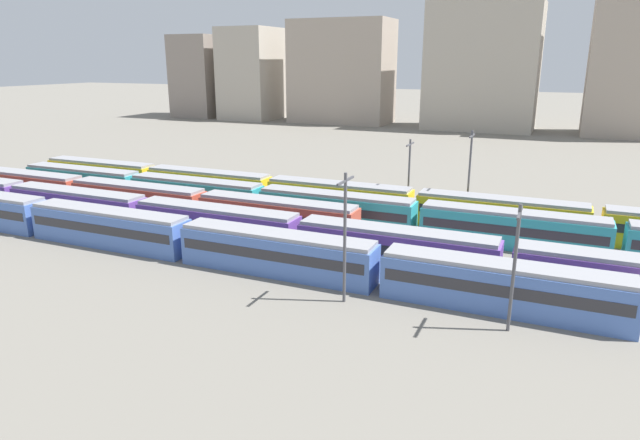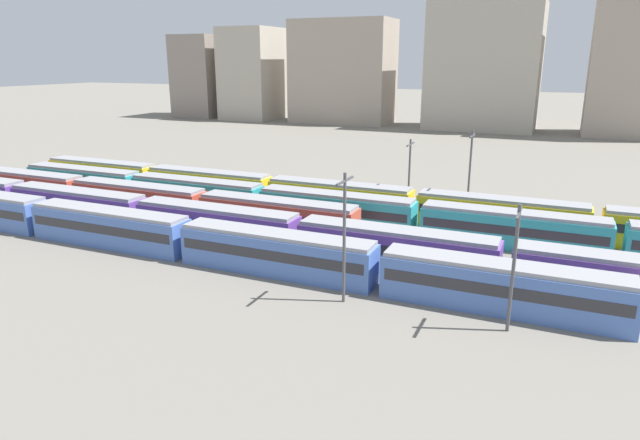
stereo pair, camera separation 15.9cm
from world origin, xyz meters
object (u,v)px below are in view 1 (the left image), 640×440
(train_track_0, at_px, (187,239))
(train_track_1, at_px, (216,224))
(train_track_2, at_px, (138,199))
(train_track_4, at_px, (339,197))
(catenary_pole_3, at_px, (409,172))
(catenary_pole_2, at_px, (515,262))
(catenary_pole_1, at_px, (469,171))
(catenary_pole_0, at_px, (345,232))
(train_track_3, at_px, (419,218))

(train_track_0, xyz_separation_m, train_track_1, (-0.23, 5.20, 0.00))
(train_track_0, xyz_separation_m, train_track_2, (-14.87, 10.40, -0.00))
(train_track_4, xyz_separation_m, catenary_pole_3, (7.78, 3.19, 3.14))
(train_track_2, relative_size, catenary_pole_3, 6.18)
(catenary_pole_3, bearing_deg, train_track_1, -128.61)
(catenary_pole_3, bearing_deg, train_track_4, -157.67)
(train_track_1, distance_m, train_track_2, 15.53)
(train_track_4, distance_m, catenary_pole_2, 32.87)
(catenary_pole_3, bearing_deg, catenary_pole_2, -62.07)
(catenary_pole_1, bearing_deg, catenary_pole_0, -100.11)
(train_track_1, distance_m, catenary_pole_1, 29.10)
(catenary_pole_0, bearing_deg, catenary_pole_3, 94.78)
(catenary_pole_0, height_order, catenary_pole_2, catenary_pole_0)
(train_track_3, height_order, catenary_pole_2, catenary_pole_2)
(train_track_2, height_order, catenary_pole_1, catenary_pole_1)
(train_track_2, distance_m, train_track_3, 33.44)
(train_track_1, relative_size, train_track_3, 0.83)
(train_track_0, distance_m, train_track_4, 21.95)
(train_track_1, xyz_separation_m, train_track_4, (7.23, 15.60, 0.00))
(catenary_pole_1, height_order, catenary_pole_3, catenary_pole_1)
(train_track_1, bearing_deg, train_track_0, -87.46)
(catenary_pole_2, bearing_deg, catenary_pole_1, 105.23)
(train_track_3, relative_size, catenary_pole_1, 10.79)
(train_track_4, distance_m, catenary_pole_0, 26.35)
(train_track_0, relative_size, train_track_3, 0.66)
(train_track_3, distance_m, catenary_pole_3, 9.58)
(catenary_pole_1, bearing_deg, train_track_3, -114.43)
(train_track_2, bearing_deg, catenary_pole_0, -23.19)
(catenary_pole_2, bearing_deg, train_track_2, 162.82)
(catenary_pole_3, bearing_deg, train_track_0, -121.63)
(train_track_3, xyz_separation_m, catenary_pole_0, (-1.12, -18.87, 3.73))
(catenary_pole_0, bearing_deg, train_track_3, 86.61)
(catenary_pole_0, distance_m, catenary_pole_3, 27.37)
(train_track_0, relative_size, catenary_pole_2, 8.24)
(train_track_2, xyz_separation_m, train_track_3, (33.04, 5.20, 0.00))
(train_track_4, bearing_deg, catenary_pole_0, -67.33)
(train_track_1, bearing_deg, catenary_pole_0, -26.11)
(train_track_1, bearing_deg, catenary_pole_2, -15.97)
(train_track_3, distance_m, catenary_pole_0, 19.27)
(catenary_pole_2, bearing_deg, train_track_4, 132.75)
(train_track_1, height_order, train_track_4, same)
(catenary_pole_2, bearing_deg, train_track_3, 120.38)
(train_track_0, height_order, catenary_pole_0, catenary_pole_0)
(train_track_4, bearing_deg, catenary_pole_3, 22.33)
(train_track_4, height_order, catenary_pole_3, catenary_pole_3)
(train_track_2, bearing_deg, catenary_pole_2, -17.18)
(train_track_3, bearing_deg, catenary_pole_0, -93.39)
(train_track_4, distance_m, catenary_pole_3, 8.97)
(train_track_0, xyz_separation_m, catenary_pole_1, (21.87, 23.73, 3.86))
(train_track_2, height_order, train_track_4, same)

